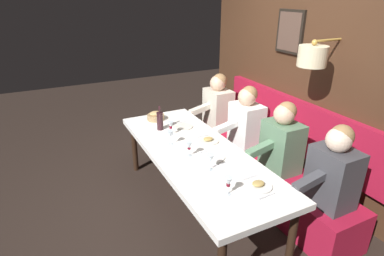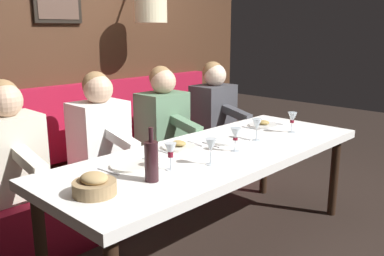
% 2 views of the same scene
% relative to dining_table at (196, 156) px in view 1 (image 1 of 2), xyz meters
% --- Properties ---
extents(ground_plane, '(12.00, 12.00, 0.00)m').
position_rel_dining_table_xyz_m(ground_plane, '(0.00, 0.00, -0.68)').
color(ground_plane, black).
extents(dining_table, '(0.90, 2.45, 0.74)m').
position_rel_dining_table_xyz_m(dining_table, '(0.00, 0.00, 0.00)').
color(dining_table, white).
rests_on(dining_table, ground_plane).
extents(banquette_bench, '(0.52, 2.65, 0.45)m').
position_rel_dining_table_xyz_m(banquette_bench, '(0.89, 0.00, -0.45)').
color(banquette_bench, maroon).
rests_on(banquette_bench, ground_plane).
extents(back_wall_panel, '(0.59, 3.85, 2.90)m').
position_rel_dining_table_xyz_m(back_wall_panel, '(1.46, -0.00, 0.69)').
color(back_wall_panel, '#422819').
rests_on(back_wall_panel, ground_plane).
extents(diner_nearest, '(0.60, 0.40, 0.79)m').
position_rel_dining_table_xyz_m(diner_nearest, '(0.88, -0.99, 0.14)').
color(diner_nearest, '#3D3D42').
rests_on(diner_nearest, banquette_bench).
extents(diner_near, '(0.60, 0.40, 0.79)m').
position_rel_dining_table_xyz_m(diner_near, '(0.88, -0.31, 0.14)').
color(diner_near, '#567A5B').
rests_on(diner_near, banquette_bench).
extents(diner_middle, '(0.60, 0.40, 0.79)m').
position_rel_dining_table_xyz_m(diner_middle, '(0.88, 0.34, 0.14)').
color(diner_middle, white).
rests_on(diner_middle, banquette_bench).
extents(diner_far, '(0.60, 0.40, 0.79)m').
position_rel_dining_table_xyz_m(diner_far, '(0.88, 1.03, 0.14)').
color(diner_far, beige).
rests_on(diner_far, banquette_bench).
extents(place_setting_0, '(0.24, 0.32, 0.05)m').
position_rel_dining_table_xyz_m(place_setting_0, '(0.23, 0.13, 0.08)').
color(place_setting_0, silver).
rests_on(place_setting_0, dining_table).
extents(place_setting_1, '(0.24, 0.32, 0.01)m').
position_rel_dining_table_xyz_m(place_setting_1, '(0.14, 0.62, 0.07)').
color(place_setting_1, silver).
rests_on(place_setting_1, dining_table).
extents(place_setting_2, '(0.24, 0.32, 0.01)m').
position_rel_dining_table_xyz_m(place_setting_2, '(0.08, -0.22, 0.07)').
color(place_setting_2, white).
rests_on(place_setting_2, dining_table).
extents(place_setting_3, '(0.24, 0.31, 0.05)m').
position_rel_dining_table_xyz_m(place_setting_3, '(0.18, -0.83, 0.08)').
color(place_setting_3, silver).
rests_on(place_setting_3, dining_table).
extents(wine_glass_0, '(0.07, 0.07, 0.16)m').
position_rel_dining_table_xyz_m(wine_glass_0, '(-0.05, -0.40, 0.18)').
color(wine_glass_0, silver).
rests_on(wine_glass_0, dining_table).
extents(wine_glass_1, '(0.07, 0.07, 0.16)m').
position_rel_dining_table_xyz_m(wine_glass_1, '(-0.18, 0.25, 0.18)').
color(wine_glass_1, silver).
rests_on(wine_glass_1, dining_table).
extents(wine_glass_2, '(0.07, 0.07, 0.16)m').
position_rel_dining_table_xyz_m(wine_glass_2, '(-0.07, 0.49, 0.18)').
color(wine_glass_2, silver).
rests_on(wine_glass_2, dining_table).
extents(wine_glass_3, '(0.07, 0.07, 0.16)m').
position_rel_dining_table_xyz_m(wine_glass_3, '(-0.11, -0.07, 0.18)').
color(wine_glass_3, silver).
rests_on(wine_glass_3, dining_table).
extents(wine_glass_4, '(0.07, 0.07, 0.16)m').
position_rel_dining_table_xyz_m(wine_glass_4, '(-0.11, -0.80, 0.18)').
color(wine_glass_4, silver).
rests_on(wine_glass_4, dining_table).
extents(wine_bottle, '(0.08, 0.08, 0.30)m').
position_rel_dining_table_xyz_m(wine_bottle, '(-0.13, 0.69, 0.18)').
color(wine_bottle, '#33191E').
rests_on(wine_bottle, dining_table).
extents(bread_bowl, '(0.22, 0.22, 0.12)m').
position_rel_dining_table_xyz_m(bread_bowl, '(-0.07, 1.01, 0.11)').
color(bread_bowl, '#9E7F56').
rests_on(bread_bowl, dining_table).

